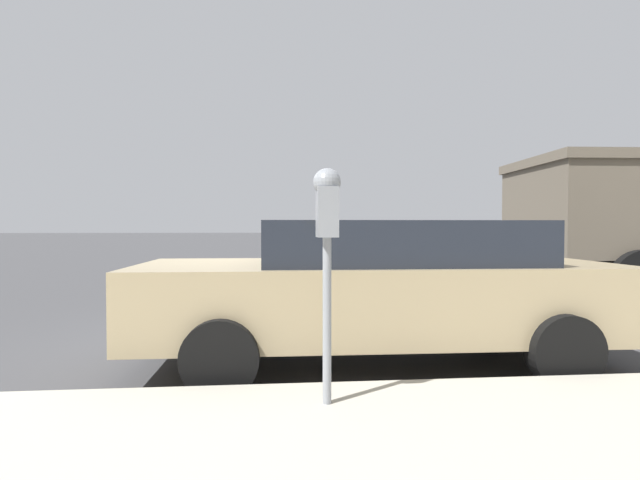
{
  "coord_description": "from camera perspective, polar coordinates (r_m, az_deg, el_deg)",
  "views": [
    {
      "loc": [
        -6.03,
        -0.22,
        1.38
      ],
      "look_at": [
        -2.61,
        -0.54,
        1.29
      ],
      "focal_mm": 28.0,
      "sensor_mm": 36.0,
      "label": 1
    }
  ],
  "objects": [
    {
      "name": "parking_meter",
      "position": [
        3.39,
        0.81,
        1.85
      ],
      "size": [
        0.21,
        0.19,
        1.61
      ],
      "color": "gray",
      "rests_on": "sidewalk"
    },
    {
      "name": "ground_plane",
      "position": [
        6.19,
        -7.39,
        -11.39
      ],
      "size": [
        220.0,
        220.0,
        0.0
      ],
      "primitive_type": "plane",
      "color": "#424244"
    },
    {
      "name": "car_tan",
      "position": [
        5.08,
        7.0,
        -5.36
      ],
      "size": [
        2.04,
        4.73,
        1.44
      ],
      "rotation": [
        0.0,
        0.0,
        -0.02
      ],
      "color": "tan",
      "rests_on": "ground_plane"
    }
  ]
}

